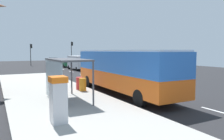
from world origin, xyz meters
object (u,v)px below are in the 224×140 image
(sedan_near, at_px, (53,61))
(traffic_light_far_side, at_px, (31,51))
(ticket_machine, at_px, (58,99))
(bus, at_px, (123,69))
(sedan_far, at_px, (66,63))
(recycling_bin_red, at_px, (79,83))
(traffic_light_near_side, at_px, (72,49))
(white_van, at_px, (78,62))
(bus_shelter, at_px, (62,69))
(recycling_bin_orange, at_px, (83,85))

(sedan_near, distance_m, traffic_light_far_side, 6.86)
(ticket_machine, distance_m, traffic_light_far_side, 40.29)
(bus, height_order, sedan_far, bus)
(recycling_bin_red, bearing_deg, bus, -42.94)
(bus, relative_size, traffic_light_near_side, 2.12)
(sedan_near, bearing_deg, white_van, -90.32)
(sedan_far, xyz_separation_m, bus_shelter, (-8.71, -28.79, 1.31))
(sedan_far, bearing_deg, white_van, -90.81)
(sedan_near, height_order, recycling_bin_orange, sedan_near)
(ticket_machine, xyz_separation_m, bus_shelter, (1.25, 3.88, 0.93))
(bus, bearing_deg, sedan_near, 84.09)
(bus, relative_size, recycling_bin_red, 11.59)
(traffic_light_near_side, bearing_deg, traffic_light_far_side, 174.68)
(white_van, bearing_deg, sedan_near, 89.68)
(white_van, height_order, traffic_light_far_side, traffic_light_far_side)
(bus, relative_size, white_van, 2.11)
(recycling_bin_orange, height_order, traffic_light_near_side, traffic_light_near_side)
(sedan_near, bearing_deg, bus, -95.91)
(bus_shelter, bearing_deg, white_van, 68.49)
(white_van, height_order, bus_shelter, bus_shelter)
(ticket_machine, xyz_separation_m, recycling_bin_red, (3.46, 7.13, -0.52))
(sedan_far, relative_size, bus_shelter, 1.11)
(sedan_far, relative_size, recycling_bin_red, 4.68)
(bus, height_order, recycling_bin_orange, bus)
(bus, distance_m, recycling_bin_orange, 3.19)
(sedan_far, distance_m, recycling_bin_orange, 27.03)
(sedan_far, relative_size, traffic_light_far_side, 0.97)
(ticket_machine, relative_size, recycling_bin_red, 2.04)
(bus, bearing_deg, recycling_bin_orange, 147.01)
(sedan_far, height_order, recycling_bin_orange, sedan_far)
(bus_shelter, bearing_deg, sedan_near, 77.62)
(white_van, height_order, sedan_near, white_van)
(bus, xyz_separation_m, traffic_light_far_side, (-1.38, 35.17, 1.23))
(recycling_bin_orange, bearing_deg, traffic_light_far_side, 88.11)
(sedan_near, relative_size, recycling_bin_orange, 4.67)
(sedan_far, bearing_deg, traffic_light_far_side, 126.38)
(ticket_machine, bearing_deg, recycling_bin_orange, 61.71)
(white_van, bearing_deg, bus, -100.59)
(bus, distance_m, traffic_light_far_side, 35.22)
(traffic_light_far_side, bearing_deg, ticket_machine, -96.51)
(bus, height_order, recycling_bin_red, bus)
(traffic_light_near_side, height_order, traffic_light_far_side, traffic_light_near_side)
(bus, bearing_deg, white_van, 79.41)
(bus, xyz_separation_m, recycling_bin_orange, (-2.49, 1.61, -1.19))
(sedan_near, xyz_separation_m, ticket_machine, (-9.96, -43.55, 0.38))
(bus, bearing_deg, ticket_machine, -141.01)
(ticket_machine, relative_size, traffic_light_near_side, 0.37)
(sedan_near, height_order, sedan_far, same)
(white_van, bearing_deg, sedan_far, 89.19)
(recycling_bin_orange, xyz_separation_m, traffic_light_near_side, (9.70, 32.75, 2.78))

